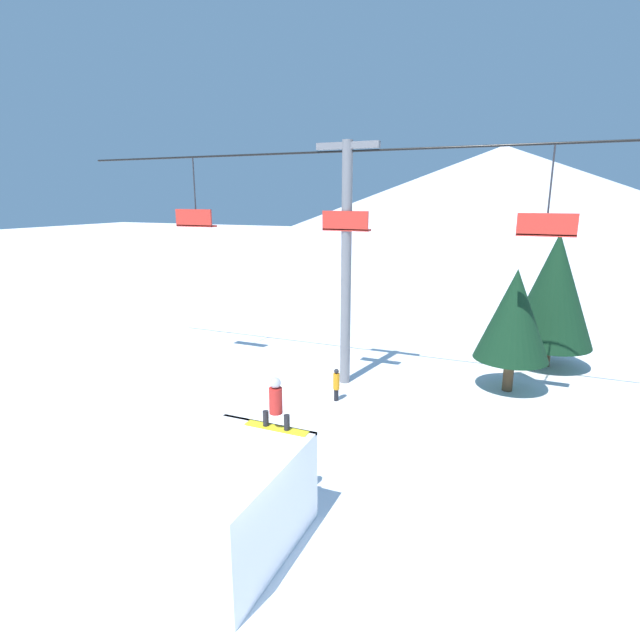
# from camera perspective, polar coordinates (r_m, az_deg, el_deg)

# --- Properties ---
(ground_plane) EXTENTS (220.00, 220.00, 0.00)m
(ground_plane) POSITION_cam_1_polar(r_m,az_deg,el_deg) (11.26, -10.25, -26.60)
(ground_plane) COLOR white
(mountain_ridge) EXTENTS (75.41, 75.41, 14.03)m
(mountain_ridge) POSITION_cam_1_polar(r_m,az_deg,el_deg) (74.16, 19.94, 12.85)
(mountain_ridge) COLOR silver
(mountain_ridge) RESTS_ON ground_plane
(snow_ramp) EXTENTS (2.45, 3.55, 2.13)m
(snow_ramp) POSITION_cam_1_polar(r_m,az_deg,el_deg) (11.19, -10.33, -20.04)
(snow_ramp) COLOR white
(snow_ramp) RESTS_ON ground_plane
(snowboarder) EXTENTS (1.54, 0.30, 1.24)m
(snowboarder) POSITION_cam_1_polar(r_m,az_deg,el_deg) (11.41, -5.07, -9.53)
(snowboarder) COLOR yellow
(snowboarder) RESTS_ON snow_ramp
(chairlift) EXTENTS (24.18, 0.44, 9.29)m
(chairlift) POSITION_cam_1_polar(r_m,az_deg,el_deg) (19.07, 3.02, 8.82)
(chairlift) COLOR slate
(chairlift) RESTS_ON ground_plane
(pine_tree_near) EXTENTS (2.75, 2.75, 4.73)m
(pine_tree_near) POSITION_cam_1_polar(r_m,az_deg,el_deg) (19.95, 21.29, 0.53)
(pine_tree_near) COLOR #4C3823
(pine_tree_near) RESTS_ON ground_plane
(pine_tree_far) EXTENTS (3.52, 3.52, 5.86)m
(pine_tree_far) POSITION_cam_1_polar(r_m,az_deg,el_deg) (23.56, 25.18, 3.14)
(pine_tree_far) COLOR #4C3823
(pine_tree_far) RESTS_ON ground_plane
(distant_skier) EXTENTS (0.24, 0.24, 1.23)m
(distant_skier) POSITION_cam_1_polar(r_m,az_deg,el_deg) (18.33, 1.88, -7.26)
(distant_skier) COLOR black
(distant_skier) RESTS_ON ground_plane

